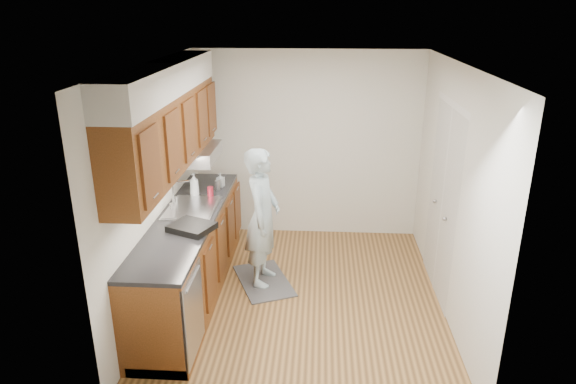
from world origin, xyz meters
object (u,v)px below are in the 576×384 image
(soap_bottle_a, at_px, (194,185))
(steel_can, at_px, (218,185))
(soap_bottle_b, at_px, (220,180))
(dish_rack, at_px, (192,227))
(soda_can, at_px, (210,192))
(person, at_px, (262,209))

(soap_bottle_a, distance_m, steel_can, 0.33)
(soap_bottle_b, xyz_separation_m, steel_can, (-0.01, -0.11, -0.03))
(dish_rack, bearing_deg, soda_can, 114.12)
(person, distance_m, soap_bottle_a, 0.87)
(person, distance_m, soap_bottle_b, 0.84)
(soap_bottle_b, distance_m, soda_can, 0.37)
(dish_rack, bearing_deg, soap_bottle_a, 125.39)
(person, height_order, dish_rack, person)
(dish_rack, bearing_deg, steel_can, 112.32)
(steel_can, bearing_deg, person, -39.80)
(soda_can, bearing_deg, soap_bottle_b, 82.61)
(soda_can, relative_size, steel_can, 1.09)
(soap_bottle_b, distance_m, dish_rack, 1.28)
(soap_bottle_a, bearing_deg, soda_can, -6.90)
(soap_bottle_b, height_order, steel_can, soap_bottle_b)
(soap_bottle_b, distance_m, steel_can, 0.12)
(soda_can, bearing_deg, steel_can, 82.16)
(soap_bottle_a, bearing_deg, dish_rack, -78.32)
(soap_bottle_a, distance_m, soap_bottle_b, 0.42)
(person, height_order, soda_can, person)
(soap_bottle_a, height_order, steel_can, soap_bottle_a)
(person, distance_m, dish_rack, 0.92)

